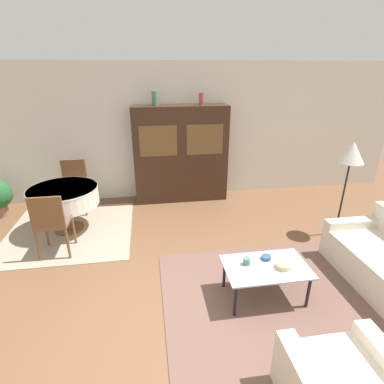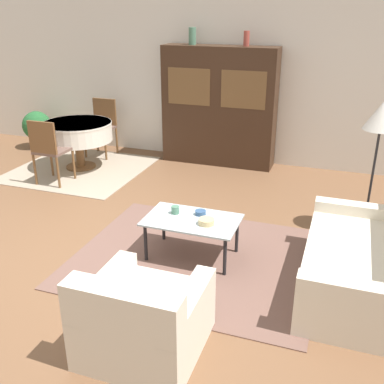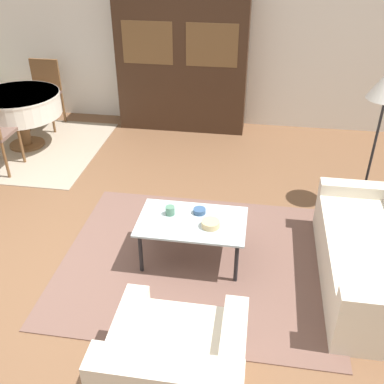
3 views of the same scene
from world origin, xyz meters
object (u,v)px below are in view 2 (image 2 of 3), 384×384
floor_lamp (381,121)px  bowl_small (200,213)px  armchair (143,320)px  vase_tall (192,36)px  couch (363,265)px  bowl (206,222)px  cup (175,210)px  dining_table (78,132)px  display_cabinet (219,107)px  potted_plant (37,127)px  vase_short (246,39)px  coffee_table (192,223)px  dining_chair_near (49,148)px  dining_chair_far (102,123)px

floor_lamp → bowl_small: (-1.69, -1.10, -0.87)m
armchair → floor_lamp: 3.32m
vase_tall → armchair: bearing=-75.2°
floor_lamp → vase_tall: vase_tall is taller
couch → bowl: 1.54m
cup → bowl: (0.39, -0.13, -0.01)m
dining_table → bowl_small: dining_table is taller
armchair → display_cabinet: display_cabinet is taller
display_cabinet → dining_table: bearing=-153.3°
potted_plant → vase_short: bearing=4.6°
dining_table → couch: bearing=-25.9°
cup → potted_plant: size_ratio=0.12×
armchair → cup: bearing=102.3°
bowl_small → vase_short: bearing=95.1°
couch → floor_lamp: floor_lamp is taller
dining_table → vase_short: vase_short is taller
coffee_table → armchair: bearing=-85.3°
armchair → dining_chair_near: 3.94m
coffee_table → display_cabinet: 3.21m
coffee_table → potted_plant: (-4.05, 2.79, -0.00)m
bowl_small → dining_chair_far: bearing=135.3°
coffee_table → floor_lamp: floor_lamp is taller
potted_plant → armchair: bearing=-45.6°
couch → vase_tall: vase_tall is taller
bowl_small → dining_table: bearing=144.7°
vase_short → dining_table: bearing=-157.3°
cup → bowl_small: 0.27m
couch → potted_plant: couch is taller
dining_chair_near → vase_short: bearing=36.2°
dining_chair_near → bowl_small: size_ratio=8.49×
dining_table → vase_tall: bearing=33.0°
dining_chair_near → floor_lamp: bearing=-0.8°
coffee_table → dining_chair_near: 2.99m
dining_chair_near → potted_plant: size_ratio=1.41×
dining_chair_near → bowl: dining_chair_near is taller
couch → bowl: bearing=89.7°
coffee_table → dining_chair_far: dining_chair_far is taller
armchair → potted_plant: 5.96m
vase_tall → vase_short: 0.87m
bowl_small → vase_tall: bearing=111.0°
vase_short → vase_tall: bearing=180.0°
coffee_table → display_cabinet: display_cabinet is taller
dining_table → bowl: 3.57m
cup → vase_tall: vase_tall is taller
coffee_table → floor_lamp: 2.33m
couch → vase_short: vase_short is taller
bowl_small → vase_short: size_ratio=0.51×
potted_plant → bowl: bearing=-34.0°
armchair → coffee_table: size_ratio=0.90×
armchair → dining_chair_far: bearing=123.1°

